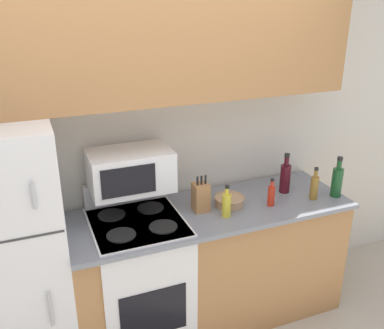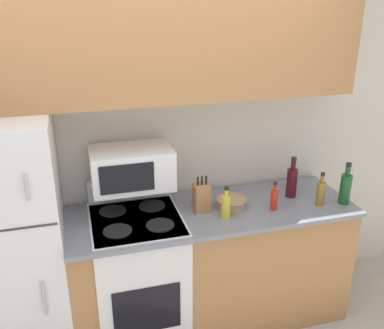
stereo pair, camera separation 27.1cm
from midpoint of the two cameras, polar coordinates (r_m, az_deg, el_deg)
name	(u,v)px [view 1 (the left image)]	position (r m, az deg, el deg)	size (l,w,h in m)	color
wall_back	(141,150)	(3.01, -9.36, 1.93)	(8.00, 0.05, 2.55)	silver
lower_cabinets	(210,264)	(3.17, -0.14, -13.19)	(1.95, 0.66, 0.92)	#B27A47
upper_cabinets	(145,41)	(2.65, -9.35, 15.98)	(2.70, 0.35, 0.74)	#B27A47
stove	(140,279)	(3.03, -9.61, -14.95)	(0.59, 0.64, 1.09)	white
microwave	(130,170)	(2.78, -11.01, -0.83)	(0.52, 0.34, 0.26)	white
knife_block	(201,197)	(2.85, -1.55, -4.40)	(0.10, 0.10, 0.26)	#B27A47
bowl	(229,201)	(2.95, 2.38, -4.90)	(0.21, 0.21, 0.07)	tan
bottle_wine_red	(285,177)	(3.15, 9.95, -1.72)	(0.08, 0.08, 0.30)	#470F19
bottle_hot_sauce	(271,195)	(2.95, 7.96, -4.11)	(0.05, 0.05, 0.20)	red
bottle_wine_green	(337,181)	(3.18, 16.50, -2.17)	(0.08, 0.08, 0.30)	#194C23
bottle_cooking_spray	(227,204)	(2.79, 1.85, -5.39)	(0.06, 0.06, 0.22)	gold
bottle_vinegar	(314,187)	(3.10, 13.62, -2.95)	(0.06, 0.06, 0.24)	olive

